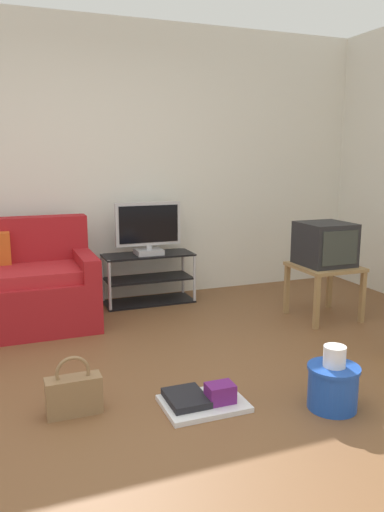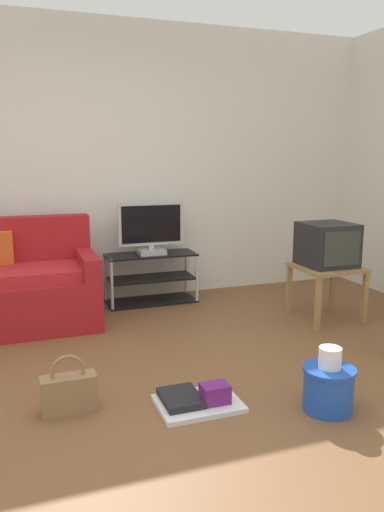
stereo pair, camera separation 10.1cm
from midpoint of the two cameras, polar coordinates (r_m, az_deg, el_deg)
name	(u,v)px [view 2 (the right image)]	position (r m, az deg, el deg)	size (l,w,h in m)	color
ground_plane	(149,416)	(2.97, -3.92, -17.65)	(9.00, 9.80, 0.02)	brown
wall_back	(81,164)	(5.01, -11.92, 10.19)	(9.00, 0.10, 2.70)	silver
tv_stand	(151,278)	(4.96, -4.08, -2.51)	(0.87, 0.36, 0.49)	black
flat_tv	(151,229)	(4.85, -4.09, 3.11)	(0.64, 0.22, 0.51)	#B2B2B7
side_table	(327,274)	(4.57, 15.65, -2.03)	(0.53, 0.53, 0.48)	#9E7A4C
crt_tv	(327,244)	(4.53, 15.71, 1.27)	(0.42, 0.43, 0.37)	#232326
handbag	(69,392)	(3.00, -12.85, -14.83)	(0.31, 0.12, 0.34)	olive
cleaning_bucket	(329,385)	(3.05, 16.17, -13.85)	(0.30, 0.30, 0.38)	blue
floor_tray	(198,400)	(3.03, 1.62, -16.01)	(0.48, 0.35, 0.14)	silver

